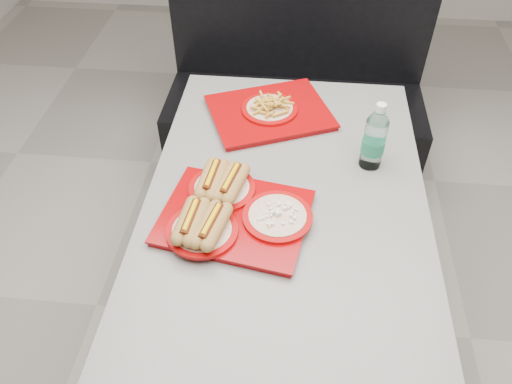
# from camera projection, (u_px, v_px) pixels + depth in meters

# --- Properties ---
(ground) EXTENTS (6.00, 6.00, 0.00)m
(ground) POSITION_uv_depth(u_px,v_px,m) (279.00, 321.00, 2.13)
(ground) COLOR gray
(ground) RESTS_ON ground
(diner_table) EXTENTS (0.92, 1.42, 0.75)m
(diner_table) POSITION_uv_depth(u_px,v_px,m) (284.00, 231.00, 1.72)
(diner_table) COLOR black
(diner_table) RESTS_ON ground
(booth_bench) EXTENTS (1.30, 0.57, 1.35)m
(booth_bench) POSITION_uv_depth(u_px,v_px,m) (295.00, 98.00, 2.62)
(booth_bench) COLOR black
(booth_bench) RESTS_ON ground
(tray_near) EXTENTS (0.49, 0.42, 0.10)m
(tray_near) POSITION_uv_depth(u_px,v_px,m) (229.00, 211.00, 1.51)
(tray_near) COLOR #8D0306
(tray_near) RESTS_ON diner_table
(tray_far) EXTENTS (0.54, 0.49, 0.09)m
(tray_far) POSITION_uv_depth(u_px,v_px,m) (270.00, 110.00, 1.90)
(tray_far) COLOR #8D0306
(tray_far) RESTS_ON diner_table
(water_bottle) EXTENTS (0.08, 0.08, 0.25)m
(water_bottle) POSITION_uv_depth(u_px,v_px,m) (374.00, 140.00, 1.64)
(water_bottle) COLOR silver
(water_bottle) RESTS_ON diner_table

